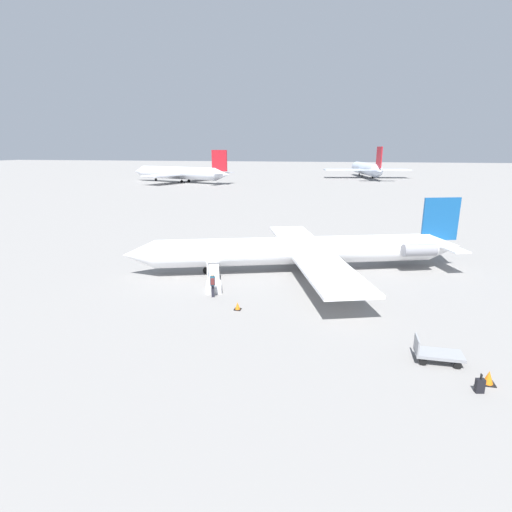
% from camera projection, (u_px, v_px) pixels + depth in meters
% --- Properties ---
extents(ground_plane, '(600.00, 600.00, 0.00)m').
position_uv_depth(ground_plane, '(296.00, 271.00, 34.00)').
color(ground_plane, gray).
extents(airplane_main, '(28.09, 21.94, 6.07)m').
position_uv_depth(airplane_main, '(306.00, 250.00, 33.62)').
color(airplane_main, white).
rests_on(airplane_main, ground).
extents(airplane_taxiing_distant, '(36.99, 28.37, 9.77)m').
position_uv_depth(airplane_taxiing_distant, '(180.00, 173.00, 122.84)').
color(airplane_taxiing_distant, silver).
rests_on(airplane_taxiing_distant, ground).
extents(airplane_far_center, '(30.47, 40.46, 10.76)m').
position_uv_depth(airplane_far_center, '(366.00, 169.00, 142.42)').
color(airplane_far_center, silver).
rests_on(airplane_far_center, ground).
extents(boarding_stairs, '(2.26, 4.12, 1.57)m').
position_uv_depth(boarding_stairs, '(214.00, 284.00, 29.61)').
color(boarding_stairs, silver).
rests_on(boarding_stairs, ground).
extents(passenger, '(0.43, 0.57, 1.74)m').
position_uv_depth(passenger, '(213.00, 283.00, 27.76)').
color(passenger, '#23232D').
rests_on(passenger, ground).
extents(luggage_cart, '(2.20, 1.11, 1.22)m').
position_uv_depth(luggage_cart, '(436.00, 353.00, 19.33)').
color(luggage_cart, gray).
rests_on(luggage_cart, ground).
extents(suitcase, '(0.40, 0.29, 0.88)m').
position_uv_depth(suitcase, '(480.00, 386.00, 16.94)').
color(suitcase, black).
rests_on(suitcase, ground).
extents(traffic_cone_near_stairs, '(0.46, 0.46, 0.50)m').
position_uv_depth(traffic_cone_near_stairs, '(238.00, 306.00, 25.74)').
color(traffic_cone_near_stairs, black).
rests_on(traffic_cone_near_stairs, ground).
extents(traffic_cone_near_cart, '(0.58, 0.58, 0.63)m').
position_uv_depth(traffic_cone_near_cart, '(489.00, 378.00, 17.58)').
color(traffic_cone_near_cart, black).
rests_on(traffic_cone_near_cart, ground).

